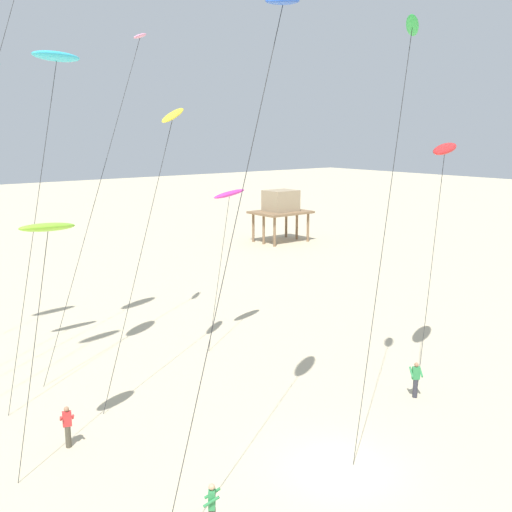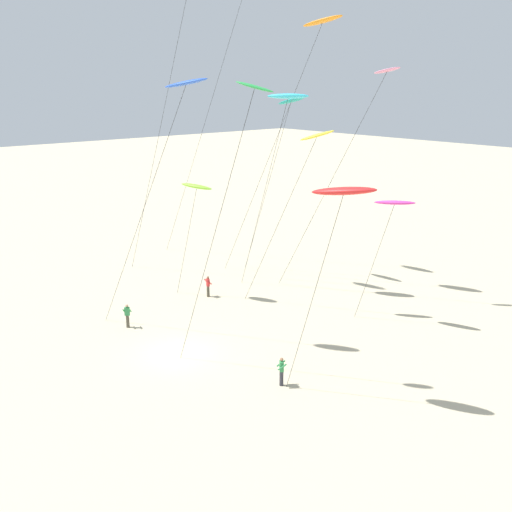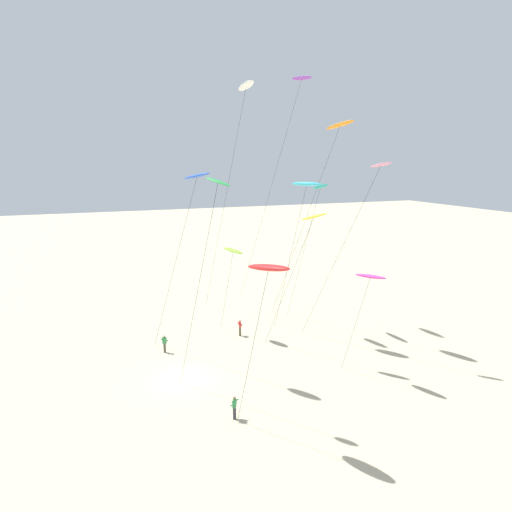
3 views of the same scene
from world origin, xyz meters
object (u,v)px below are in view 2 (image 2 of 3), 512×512
at_px(kite_orange, 322,23).
at_px(kite_green, 252,96).
at_px(kite_magenta, 394,203).
at_px(kite_teal, 291,103).
at_px(kite_flyer_middle, 282,371).
at_px(kite_yellow, 316,138).
at_px(kite_flyer_nearest, 127,315).
at_px(kite_lime, 197,187).
at_px(kite_flyer_furthest, 208,286).
at_px(kite_cyan, 288,97).
at_px(kite_pink, 383,80).
at_px(kite_red, 344,192).
at_px(kite_blue, 185,86).

bearing_deg(kite_orange, kite_green, -57.78).
distance_m(kite_green, kite_orange, 18.00).
xyz_separation_m(kite_magenta, kite_teal, (-12.53, 2.44, 6.04)).
bearing_deg(kite_flyer_middle, kite_green, -168.88).
relative_size(kite_yellow, kite_teal, 0.87).
height_order(kite_green, kite_flyer_middle, kite_green).
relative_size(kite_yellow, kite_orange, 0.63).
distance_m(kite_orange, kite_flyer_middle, 26.58).
bearing_deg(kite_teal, kite_flyer_nearest, -84.63).
bearing_deg(kite_lime, kite_flyer_furthest, 50.15).
height_order(kite_magenta, kite_orange, kite_orange).
bearing_deg(kite_lime, kite_flyer_middle, -18.55).
bearing_deg(kite_cyan, kite_orange, 85.60).
bearing_deg(kite_flyer_middle, kite_teal, 135.36).
xyz_separation_m(kite_yellow, kite_lime, (-7.77, -4.46, -3.84)).
bearing_deg(kite_yellow, kite_flyer_furthest, -151.75).
relative_size(kite_green, kite_orange, 0.78).
relative_size(kite_pink, kite_green, 1.06).
bearing_deg(kite_pink, kite_flyer_nearest, -112.72).
bearing_deg(kite_cyan, kite_red, -34.62).
bearing_deg(kite_blue, kite_teal, 113.00).
bearing_deg(kite_flyer_middle, kite_red, 22.46).
xyz_separation_m(kite_yellow, kite_flyer_middle, (6.82, -9.35, -11.57)).
bearing_deg(kite_blue, kite_flyer_furthest, 136.63).
height_order(kite_cyan, kite_red, kite_cyan).
height_order(kite_teal, kite_flyer_furthest, kite_teal).
bearing_deg(kite_flyer_nearest, kite_red, 12.77).
bearing_deg(kite_red, kite_flyer_nearest, -167.23).
bearing_deg(kite_cyan, kite_flyer_furthest, -115.09).
bearing_deg(kite_flyer_nearest, kite_cyan, 84.39).
bearing_deg(kite_cyan, kite_yellow, -20.77).
height_order(kite_red, kite_green, kite_green).
xyz_separation_m(kite_lime, kite_flyer_middle, (14.58, -4.89, -7.73)).
bearing_deg(kite_lime, kite_cyan, 63.50).
height_order(kite_red, kite_teal, kite_teal).
bearing_deg(kite_flyer_nearest, kite_flyer_furthest, 99.84).
xyz_separation_m(kite_orange, kite_flyer_middle, (11.24, -14.27, -19.41)).
distance_m(kite_magenta, kite_teal, 14.13).
height_order(kite_yellow, kite_blue, kite_blue).
bearing_deg(kite_flyer_furthest, kite_teal, 91.34).
relative_size(kite_blue, kite_flyer_nearest, 9.85).
height_order(kite_yellow, kite_orange, kite_orange).
relative_size(kite_orange, kite_flyer_middle, 12.54).
distance_m(kite_pink, kite_flyer_nearest, 24.04).
bearing_deg(kite_flyer_middle, kite_pink, 111.08).
relative_size(kite_cyan, kite_teal, 1.02).
relative_size(kite_yellow, kite_green, 0.81).
bearing_deg(kite_flyer_furthest, kite_flyer_middle, -20.92).
height_order(kite_blue, kite_flyer_nearest, kite_blue).
height_order(kite_yellow, kite_green, kite_green).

